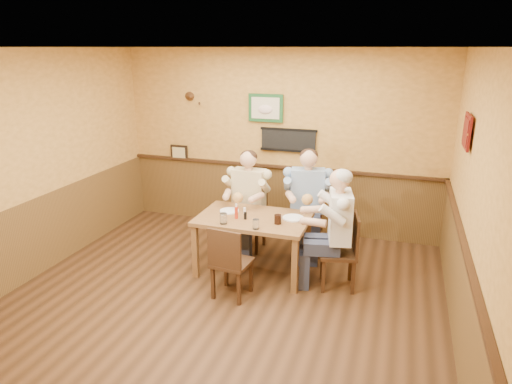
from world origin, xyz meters
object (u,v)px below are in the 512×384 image
dining_table (253,224)px  diner_blue_polo (307,207)px  cola_tumbler (278,219)px  pepper_shaker (245,216)px  water_glass_left (223,219)px  chair_near_side (232,261)px  water_glass_mid (256,224)px  chair_back_right (307,221)px  salt_shaker (245,211)px  diner_white_elder (339,236)px  chair_right_end (338,251)px  hot_sauce_bottle (236,212)px  chair_back_left (249,219)px  diner_tan_shirt (249,206)px

dining_table → diner_blue_polo: bearing=55.6°
cola_tumbler → pepper_shaker: 0.43m
diner_blue_polo → water_glass_left: size_ratio=10.18×
chair_near_side → water_glass_mid: size_ratio=7.45×
chair_back_right → water_glass_mid: chair_back_right is taller
chair_back_right → water_glass_left: size_ratio=7.13×
salt_shaker → chair_near_side: bearing=-81.9°
cola_tumbler → water_glass_left: bearing=-162.1°
chair_near_side → water_glass_left: (-0.23, 0.33, 0.37)m
diner_white_elder → cola_tumbler: bearing=-97.8°
water_glass_left → salt_shaker: bearing=72.8°
diner_white_elder → chair_right_end: bearing=0.0°
chair_right_end → diner_white_elder: 0.20m
chair_right_end → hot_sauce_bottle: size_ratio=5.36×
salt_shaker → pepper_shaker: 0.20m
chair_back_right → salt_shaker: bearing=-145.5°
chair_near_side → chair_back_right: bearing=-105.9°
chair_back_right → hot_sauce_bottle: chair_back_right is taller
hot_sauce_bottle → chair_right_end: bearing=2.1°
hot_sauce_bottle → dining_table: bearing=33.2°
water_glass_left → pepper_shaker: size_ratio=1.43×
chair_back_left → water_glass_mid: bearing=-66.4°
diner_tan_shirt → salt_shaker: diner_tan_shirt is taller
chair_right_end → pepper_shaker: chair_right_end is taller
chair_back_left → pepper_shaker: chair_back_left is taller
chair_back_right → diner_white_elder: size_ratio=0.71×
chair_right_end → chair_near_side: size_ratio=1.05×
diner_tan_shirt → diner_blue_polo: (0.81, 0.13, 0.02)m
chair_back_left → diner_blue_polo: bearing=9.4°
chair_back_right → cola_tumbler: 0.98m
diner_tan_shirt → water_glass_left: 0.99m
chair_back_left → chair_near_side: bearing=-79.1°
chair_back_left → pepper_shaker: (0.21, -0.75, 0.34)m
pepper_shaker → chair_near_side: bearing=-86.7°
chair_right_end → cola_tumbler: bearing=-97.8°
diner_blue_polo → pepper_shaker: diner_blue_polo is taller
diner_blue_polo → diner_white_elder: (0.57, -0.84, -0.01)m
diner_blue_polo → salt_shaker: size_ratio=17.05×
chair_back_right → salt_shaker: 1.02m
chair_back_left → water_glass_mid: chair_back_left is taller
dining_table → water_glass_mid: 0.43m
hot_sauce_bottle → pepper_shaker: size_ratio=1.87×
chair_back_right → chair_near_side: chair_back_right is taller
dining_table → water_glass_mid: water_glass_mid is taller
cola_tumbler → chair_back_right: bearing=79.2°
chair_back_right → hot_sauce_bottle: (-0.71, -0.89, 0.36)m
chair_back_right → cola_tumbler: size_ratio=8.26×
chair_back_left → hot_sauce_bottle: hot_sauce_bottle is taller
dining_table → water_glass_mid: bearing=-67.5°
hot_sauce_bottle → salt_shaker: 0.21m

